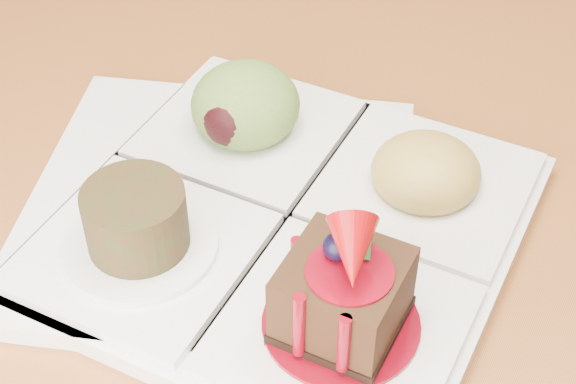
% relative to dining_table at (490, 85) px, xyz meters
% --- Properties ---
extents(dining_table, '(1.00, 1.80, 0.75)m').
position_rel_dining_table_xyz_m(dining_table, '(0.00, 0.00, 0.00)').
color(dining_table, '#9D5728').
rests_on(dining_table, ground).
extents(sampler_plate, '(0.26, 0.26, 0.10)m').
position_rel_dining_table_xyz_m(sampler_plate, '(-0.04, -0.29, 0.09)').
color(sampler_plate, silver).
rests_on(sampler_plate, dining_table).
extents(second_plate, '(0.29, 0.29, 0.01)m').
position_rel_dining_table_xyz_m(second_plate, '(-0.09, -0.30, 0.07)').
color(second_plate, silver).
rests_on(second_plate, dining_table).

